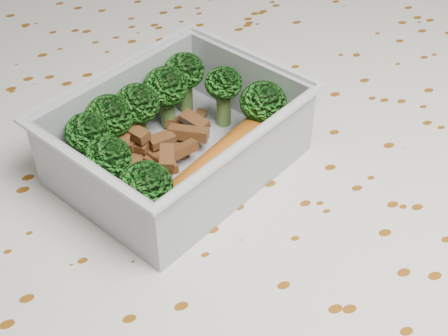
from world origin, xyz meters
name	(u,v)px	position (x,y,z in m)	size (l,w,h in m)	color
dining_table	(232,268)	(0.00, 0.00, 0.67)	(1.40, 0.90, 0.75)	brown
tablecloth	(233,227)	(0.00, 0.00, 0.72)	(1.46, 0.96, 0.19)	white
lunch_container	(178,145)	(-0.03, 0.04, 0.78)	(0.22, 0.20, 0.06)	silver
broccoli_florets	(160,117)	(-0.03, 0.06, 0.80)	(0.17, 0.15, 0.05)	#608C3F
meat_pile	(156,145)	(-0.04, 0.06, 0.77)	(0.09, 0.08, 0.03)	brown
sausage	(219,163)	(-0.01, 0.01, 0.78)	(0.14, 0.09, 0.03)	#BF5F18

